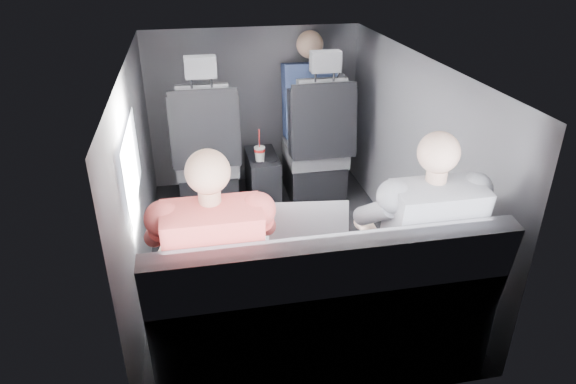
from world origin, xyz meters
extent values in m
plane|color=black|center=(0.00, 0.00, 0.00)|extent=(2.60, 2.60, 0.00)
plane|color=#B2B2AD|center=(0.00, 0.00, 1.35)|extent=(2.60, 2.60, 0.00)
cube|color=#56565B|center=(-0.90, 0.00, 0.68)|extent=(0.02, 2.60, 1.35)
cube|color=#56565B|center=(0.90, 0.00, 0.68)|extent=(0.02, 2.60, 1.35)
cube|color=#56565B|center=(0.00, 1.30, 0.68)|extent=(1.80, 0.02, 1.35)
cube|color=#56565B|center=(0.00, -1.30, 0.68)|extent=(1.80, 0.02, 1.35)
cube|color=white|center=(-0.88, -0.30, 0.90)|extent=(0.02, 0.75, 0.42)
cube|color=black|center=(0.45, 0.67, 0.80)|extent=(0.35, 0.11, 0.59)
cube|color=black|center=(-0.45, 0.92, 0.15)|extent=(0.46, 0.48, 0.30)
cube|color=#56565A|center=(-0.45, 0.90, 0.38)|extent=(0.48, 0.46, 0.14)
cube|color=#56565A|center=(-0.45, 0.70, 0.75)|extent=(0.38, 0.18, 0.61)
cube|color=black|center=(-0.67, 0.70, 0.72)|extent=(0.08, 0.21, 0.53)
cube|color=black|center=(-0.23, 0.70, 0.72)|extent=(0.08, 0.21, 0.53)
cube|color=black|center=(-0.45, 0.64, 0.74)|extent=(0.50, 0.11, 0.58)
cube|color=#56565A|center=(-0.45, 0.66, 1.19)|extent=(0.22, 0.10, 0.15)
cube|color=black|center=(0.45, 0.92, 0.15)|extent=(0.46, 0.48, 0.30)
cube|color=#56565A|center=(0.45, 0.90, 0.38)|extent=(0.48, 0.46, 0.14)
cube|color=#56565A|center=(0.45, 0.70, 0.75)|extent=(0.38, 0.18, 0.61)
cube|color=black|center=(0.23, 0.70, 0.72)|extent=(0.08, 0.21, 0.53)
cube|color=black|center=(0.67, 0.70, 0.72)|extent=(0.08, 0.21, 0.53)
cube|color=black|center=(0.45, 0.64, 0.74)|extent=(0.50, 0.11, 0.58)
cube|color=#56565A|center=(0.45, 0.66, 1.19)|extent=(0.22, 0.10, 0.15)
cube|color=black|center=(0.00, 0.88, 0.20)|extent=(0.24, 0.48, 0.40)
cylinder|color=black|center=(-0.05, 0.76, 0.41)|extent=(0.09, 0.09, 0.01)
cylinder|color=black|center=(0.06, 0.76, 0.41)|extent=(0.09, 0.09, 0.01)
cube|color=#56565A|center=(0.00, -1.02, 0.23)|extent=(1.60, 0.50, 0.45)
cube|color=#56565A|center=(0.00, -1.25, 0.68)|extent=(1.60, 0.17, 0.47)
cylinder|color=red|center=(-0.04, 0.76, 0.50)|extent=(0.09, 0.09, 0.02)
cylinder|color=white|center=(-0.04, 0.76, 0.52)|extent=(0.09, 0.09, 0.01)
cylinder|color=red|center=(-0.04, 0.76, 0.60)|extent=(0.01, 0.01, 0.14)
cube|color=white|center=(-0.54, -0.70, 0.59)|extent=(0.38, 0.29, 0.02)
cube|color=silver|center=(-0.54, -0.71, 0.60)|extent=(0.31, 0.17, 0.00)
cube|color=white|center=(-0.54, -0.62, 0.60)|extent=(0.11, 0.07, 0.00)
cube|color=white|center=(-0.54, -0.86, 0.72)|extent=(0.37, 0.10, 0.25)
cube|color=silver|center=(-0.54, -0.86, 0.72)|extent=(0.32, 0.08, 0.21)
cube|color=#BBBBC0|center=(-0.02, -0.69, 0.59)|extent=(0.42, 0.32, 0.02)
cube|color=silver|center=(-0.02, -0.71, 0.60)|extent=(0.34, 0.19, 0.00)
cube|color=#BBBBC0|center=(-0.02, -0.61, 0.60)|extent=(0.12, 0.07, 0.00)
cube|color=#BBBBC0|center=(-0.02, -0.86, 0.73)|extent=(0.40, 0.13, 0.26)
cube|color=silver|center=(-0.02, -0.85, 0.73)|extent=(0.35, 0.11, 0.22)
cube|color=black|center=(0.54, -0.76, 0.59)|extent=(0.32, 0.23, 0.02)
cube|color=black|center=(0.54, -0.77, 0.60)|extent=(0.26, 0.13, 0.00)
cube|color=black|center=(0.54, -0.69, 0.60)|extent=(0.09, 0.05, 0.00)
cube|color=black|center=(0.54, -0.89, 0.70)|extent=(0.31, 0.08, 0.20)
cube|color=silver|center=(0.54, -0.88, 0.70)|extent=(0.27, 0.07, 0.17)
cube|color=#343338|center=(-0.61, -0.90, 0.52)|extent=(0.15, 0.45, 0.13)
cube|color=#343338|center=(-0.38, -0.90, 0.52)|extent=(0.15, 0.45, 0.13)
cube|color=#343338|center=(-0.61, -0.66, 0.23)|extent=(0.13, 0.13, 0.45)
cube|color=#343338|center=(-0.38, -0.66, 0.23)|extent=(0.13, 0.13, 0.45)
cube|color=#D66546|center=(-0.50, -1.10, 0.77)|extent=(0.41, 0.28, 0.56)
sphere|color=#DCAA89|center=(-0.50, -1.07, 1.17)|extent=(0.18, 0.18, 0.18)
cylinder|color=#DCAA89|center=(-0.70, -0.82, 0.68)|extent=(0.12, 0.28, 0.12)
cylinder|color=#DCAA89|center=(-0.29, -0.82, 0.68)|extent=(0.12, 0.28, 0.12)
cube|color=navy|center=(0.38, -0.90, 0.52)|extent=(0.15, 0.45, 0.13)
cube|color=navy|center=(0.61, -0.90, 0.52)|extent=(0.15, 0.45, 0.13)
cube|color=navy|center=(0.38, -0.66, 0.23)|extent=(0.13, 0.13, 0.45)
cube|color=navy|center=(0.61, -0.66, 0.23)|extent=(0.13, 0.13, 0.45)
cube|color=slate|center=(0.50, -1.10, 0.77)|extent=(0.41, 0.28, 0.56)
sphere|color=#D5A991|center=(0.50, -1.07, 1.17)|extent=(0.19, 0.19, 0.19)
cylinder|color=#D5A991|center=(0.29, -0.82, 0.68)|extent=(0.12, 0.29, 0.12)
cylinder|color=#D5A991|center=(0.70, -0.82, 0.68)|extent=(0.12, 0.29, 0.12)
cube|color=navy|center=(0.44, 1.08, 0.78)|extent=(0.43, 0.28, 0.63)
sphere|color=#DCAA89|center=(0.44, 1.10, 1.23)|extent=(0.22, 0.22, 0.22)
cube|color=navy|center=(0.44, 1.14, 0.49)|extent=(0.37, 0.43, 0.13)
camera|label=1|loc=(-0.54, -2.96, 2.02)|focal=32.00mm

